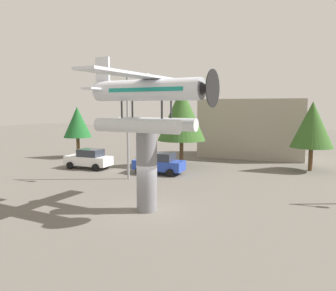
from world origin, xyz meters
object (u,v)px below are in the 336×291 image
car_mid_blue (159,163)px  tree_center_back (312,125)px  floatplane_monument (148,99)px  storefront_building (252,128)px  tree_west (77,122)px  display_pedestal (147,172)px  tree_east (182,114)px  car_near_white (89,159)px  streetlight_primary (130,119)px

car_mid_blue → tree_center_back: (11.62, 6.16, 3.13)m
floatplane_monument → tree_center_back: bearing=68.0°
storefront_building → tree_center_back: size_ratio=1.84×
floatplane_monument → tree_west: floatplane_monument is taller
display_pedestal → floatplane_monument: (0.13, -0.01, 3.81)m
storefront_building → tree_east: 10.18m
tree_east → tree_center_back: size_ratio=1.22×
car_mid_blue → tree_east: size_ratio=0.57×
storefront_building → tree_west: storefront_building is taller
car_near_white → tree_east: tree_east is taller
car_mid_blue → storefront_building: size_ratio=0.38×
floatplane_monument → tree_east: floatplane_monument is taller
tree_west → tree_east: (12.28, -0.82, 1.03)m
tree_center_back → streetlight_primary: bearing=-145.1°
display_pedestal → tree_west: 20.85m
display_pedestal → streetlight_primary: (-4.58, 6.62, 2.51)m
storefront_building → tree_center_back: bearing=-47.3°
car_mid_blue → streetlight_primary: (-1.20, -2.78, 3.77)m
car_near_white → car_mid_blue: (6.82, 0.23, 0.00)m
storefront_building → tree_east: bearing=-121.0°
tree_west → tree_center_back: tree_center_back is taller
streetlight_primary → tree_west: bearing=144.3°
car_mid_blue → streetlight_primary: 4.84m
display_pedestal → streetlight_primary: bearing=124.7°
tree_east → tree_center_back: 11.37m
display_pedestal → storefront_building: bearing=84.1°
car_mid_blue → tree_west: tree_west is taller
display_pedestal → car_near_white: 13.77m
floatplane_monument → storefront_building: bearing=90.0°
storefront_building → tree_center_back: storefront_building is taller
floatplane_monument → streetlight_primary: size_ratio=1.30×
display_pedestal → floatplane_monument: 3.81m
tree_east → storefront_building: bearing=59.0°
streetlight_primary → tree_center_back: (12.82, 8.93, -0.64)m
tree_west → car_mid_blue: bearing=-22.2°
floatplane_monument → tree_west: bearing=142.6°
car_near_white → floatplane_monument: bearing=138.3°
tree_west → tree_east: tree_east is taller
tree_west → display_pedestal: bearing=-43.1°
car_near_white → car_mid_blue: size_ratio=1.00×
display_pedestal → tree_west: bearing=136.9°
floatplane_monument → tree_east: (-3.02, 13.41, -1.07)m
tree_west → tree_center_back: (23.41, 1.34, 0.16)m
car_near_white → streetlight_primary: streetlight_primary is taller
display_pedestal → floatplane_monument: size_ratio=0.41×
streetlight_primary → tree_center_back: size_ratio=1.34×
display_pedestal → car_near_white: (-10.20, 9.17, -1.26)m
floatplane_monument → tree_west: size_ratio=1.89×
display_pedestal → storefront_building: (2.28, 22.00, 1.03)m
car_mid_blue → storefront_building: storefront_building is taller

